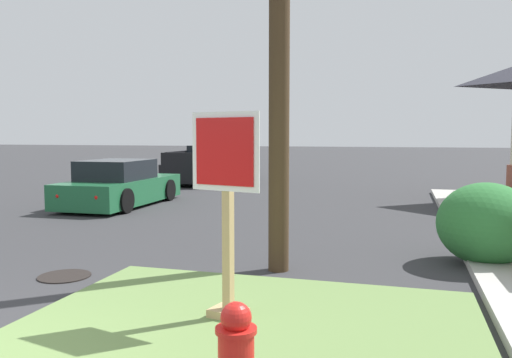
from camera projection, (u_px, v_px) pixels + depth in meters
name	position (u px, v px, depth m)	size (l,w,h in m)	color
grass_corner_patch	(231.00, 349.00, 4.54)	(4.50, 4.40, 0.08)	#668447
stop_sign	(227.00, 217.00, 5.14)	(0.76, 0.36, 2.07)	tan
manhole_cover	(64.00, 276.00, 7.00)	(0.70, 0.70, 0.02)	black
parked_sedan_green	(120.00, 186.00, 13.98)	(1.92, 4.17, 1.25)	#1E6038
pickup_truck_black	(206.00, 167.00, 20.93)	(2.20, 5.12, 1.48)	black
shrub_by_curb	(486.00, 224.00, 7.60)	(1.42, 1.42, 1.23)	#2E7335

